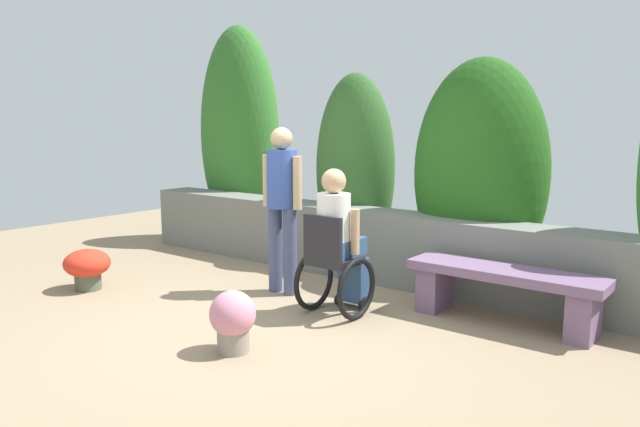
% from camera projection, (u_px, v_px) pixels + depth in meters
% --- Properties ---
extents(ground_plane, '(12.71, 12.71, 0.00)m').
position_uv_depth(ground_plane, '(266.00, 325.00, 5.21)').
color(ground_plane, '#907B5F').
extents(stone_retaining_wall, '(7.09, 0.49, 0.77)m').
position_uv_depth(stone_retaining_wall, '(383.00, 246.00, 6.62)').
color(stone_retaining_wall, slate).
rests_on(stone_retaining_wall, ground).
extents(hedge_backdrop, '(6.82, 1.15, 3.07)m').
position_uv_depth(hedge_backdrop, '(386.00, 156.00, 7.11)').
color(hedge_backdrop, '#326F29').
rests_on(hedge_backdrop, ground).
extents(stone_bench, '(1.68, 0.45, 0.49)m').
position_uv_depth(stone_bench, '(504.00, 287.00, 5.21)').
color(stone_bench, slate).
rests_on(stone_bench, ground).
extents(person_in_wheelchair, '(0.53, 0.66, 1.33)m').
position_uv_depth(person_in_wheelchair, '(337.00, 247.00, 5.44)').
color(person_in_wheelchair, black).
rests_on(person_in_wheelchair, ground).
extents(person_standing_companion, '(0.49, 0.30, 1.68)m').
position_uv_depth(person_standing_companion, '(282.00, 199.00, 6.04)').
color(person_standing_companion, '#444C72').
rests_on(person_standing_companion, ground).
extents(flower_pot_purple_near, '(0.47, 0.47, 0.43)m').
position_uv_depth(flower_pot_purple_near, '(87.00, 266.00, 6.27)').
color(flower_pot_purple_near, '#4C5842').
rests_on(flower_pot_purple_near, ground).
extents(flower_pot_terracotta_by_wall, '(0.35, 0.35, 0.48)m').
position_uv_depth(flower_pot_terracotta_by_wall, '(233.00, 319.00, 4.58)').
color(flower_pot_terracotta_by_wall, gray).
rests_on(flower_pot_terracotta_by_wall, ground).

